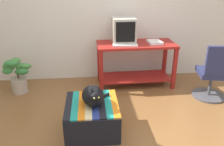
% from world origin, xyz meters
% --- Properties ---
extents(ground_plane, '(14.00, 14.00, 0.00)m').
position_xyz_m(ground_plane, '(0.00, 0.00, 0.00)').
color(ground_plane, brown).
extents(back_wall, '(8.00, 0.10, 2.60)m').
position_xyz_m(back_wall, '(0.00, 2.05, 1.30)').
color(back_wall, silver).
rests_on(back_wall, ground_plane).
extents(desk, '(1.32, 0.61, 0.76)m').
position_xyz_m(desk, '(0.45, 1.60, 0.51)').
color(desk, maroon).
rests_on(desk, ground_plane).
extents(tv_monitor, '(0.38, 0.38, 0.41)m').
position_xyz_m(tv_monitor, '(0.24, 1.67, 0.96)').
color(tv_monitor, '#BCB7A8').
rests_on(tv_monitor, desk).
extents(keyboard, '(0.41, 0.18, 0.02)m').
position_xyz_m(keyboard, '(0.24, 1.47, 0.77)').
color(keyboard, beige).
rests_on(keyboard, desk).
extents(book, '(0.23, 0.28, 0.04)m').
position_xyz_m(book, '(0.75, 1.56, 0.78)').
color(book, white).
rests_on(book, desk).
extents(ottoman_with_blanket, '(0.61, 0.67, 0.43)m').
position_xyz_m(ottoman_with_blanket, '(-0.33, 0.25, 0.21)').
color(ottoman_with_blanket, '#7A664C').
rests_on(ottoman_with_blanket, ground_plane).
extents(cat, '(0.36, 0.40, 0.28)m').
position_xyz_m(cat, '(-0.31, 0.22, 0.54)').
color(cat, black).
rests_on(cat, ottoman_with_blanket).
extents(potted_plant, '(0.47, 0.37, 0.61)m').
position_xyz_m(potted_plant, '(-1.51, 1.49, 0.30)').
color(potted_plant, '#B7A893').
rests_on(potted_plant, ground_plane).
extents(office_chair, '(0.52, 0.52, 0.89)m').
position_xyz_m(office_chair, '(1.54, 0.98, 0.39)').
color(office_chair, '#4C4C51').
rests_on(office_chair, ground_plane).
extents(pen, '(0.07, 0.13, 0.01)m').
position_xyz_m(pen, '(0.85, 1.68, 0.76)').
color(pen, '#2351B2').
rests_on(pen, desk).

